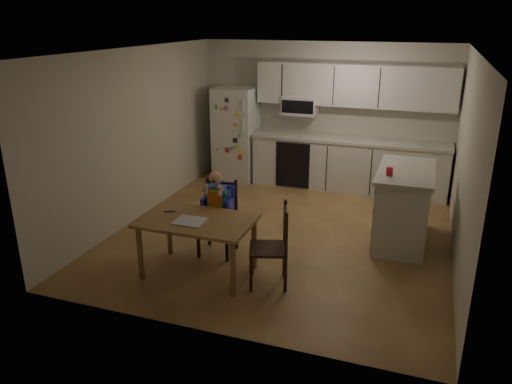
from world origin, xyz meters
The scene contains 10 objects.
room centered at (0.00, 0.48, 1.25)m, with size 4.52×5.01×2.51m.
refrigerator centered at (-1.55, 2.15, 0.85)m, with size 0.72×0.70×1.70m, color silver.
kitchen_run centered at (0.50, 2.24, 0.88)m, with size 3.37×0.62×2.15m.
kitchen_island centered at (1.58, 0.28, 0.51)m, with size 0.72×1.37×1.01m.
red_cup centered at (1.39, -0.04, 1.06)m, with size 0.08×0.08×0.10m, color red.
dining_table centered at (-0.62, -1.46, 0.60)m, with size 1.30×0.84×0.70m.
napkin centered at (-0.66, -1.55, 0.70)m, with size 0.34×0.30×0.01m, color silver.
toddler_spoon centered at (-1.03, -1.37, 0.70)m, with size 0.02×0.02×0.12m, color #2B2DCF.
chair_booster centered at (-0.62, -0.84, 0.67)m, with size 0.45×0.45×1.12m.
chair_side centered at (0.33, -1.38, 0.54)m, with size 0.53×0.53×0.95m.
Camera 1 is at (1.79, -6.24, 2.92)m, focal length 35.00 mm.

